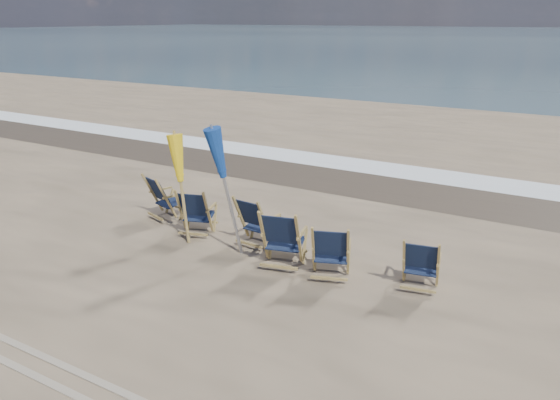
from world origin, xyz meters
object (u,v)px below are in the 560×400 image
(beach_chair_2, at_px, (265,225))
(umbrella_blue, at_px, (227,157))
(beach_chair_3, at_px, (299,242))
(beach_chair_4, at_px, (348,254))
(beach_chair_5, at_px, (438,268))
(beach_chair_0, at_px, (166,200))
(beach_chair_1, at_px, (208,214))
(umbrella_yellow, at_px, (181,164))

(beach_chair_2, xyz_separation_m, umbrella_blue, (-0.41, -0.49, 1.28))
(beach_chair_3, bearing_deg, beach_chair_4, 170.18)
(beach_chair_5, bearing_deg, beach_chair_0, -13.20)
(beach_chair_0, relative_size, beach_chair_1, 1.00)
(beach_chair_2, bearing_deg, beach_chair_0, 1.26)
(beach_chair_0, relative_size, umbrella_blue, 0.42)
(beach_chair_1, height_order, umbrella_yellow, umbrella_yellow)
(beach_chair_1, height_order, beach_chair_4, beach_chair_4)
(beach_chair_3, height_order, beach_chair_4, beach_chair_3)
(beach_chair_2, distance_m, umbrella_blue, 1.43)
(beach_chair_5, height_order, umbrella_blue, umbrella_blue)
(beach_chair_5, xyz_separation_m, umbrella_blue, (-3.49, -0.40, 1.33))
(beach_chair_3, relative_size, umbrella_blue, 0.46)
(umbrella_yellow, height_order, umbrella_blue, umbrella_blue)
(beach_chair_3, distance_m, beach_chair_5, 2.18)
(beach_chair_0, bearing_deg, beach_chair_1, -171.02)
(beach_chair_3, height_order, umbrella_yellow, umbrella_yellow)
(beach_chair_1, relative_size, beach_chair_5, 1.08)
(beach_chair_4, distance_m, umbrella_yellow, 3.44)
(umbrella_yellow, distance_m, umbrella_blue, 1.17)
(beach_chair_2, distance_m, beach_chair_3, 1.03)
(beach_chair_0, bearing_deg, beach_chair_5, -164.68)
(beach_chair_0, distance_m, beach_chair_5, 5.51)
(beach_chair_4, distance_m, umbrella_blue, 2.53)
(umbrella_blue, bearing_deg, beach_chair_1, 150.58)
(beach_chair_0, relative_size, beach_chair_5, 1.09)
(beach_chair_4, bearing_deg, beach_chair_0, -27.42)
(beach_chair_2, bearing_deg, beach_chair_4, 172.34)
(beach_chair_1, xyz_separation_m, umbrella_yellow, (-0.30, -0.34, 0.99))
(umbrella_blue, bearing_deg, beach_chair_2, 50.29)
(beach_chair_3, bearing_deg, beach_chair_0, -24.28)
(beach_chair_5, relative_size, umbrella_blue, 0.39)
(beach_chair_0, distance_m, umbrella_yellow, 1.43)
(beach_chair_4, height_order, beach_chair_5, beach_chair_4)
(beach_chair_3, bearing_deg, beach_chair_5, 175.62)
(beach_chair_1, relative_size, umbrella_blue, 0.42)
(beach_chair_0, relative_size, beach_chair_3, 0.91)
(beach_chair_3, distance_m, umbrella_blue, 1.82)
(beach_chair_3, distance_m, beach_chair_4, 0.84)
(beach_chair_5, distance_m, umbrella_blue, 3.75)
(beach_chair_1, bearing_deg, beach_chair_3, 150.95)
(beach_chair_0, xyz_separation_m, beach_chair_2, (2.43, -0.16, 0.00))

